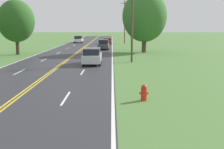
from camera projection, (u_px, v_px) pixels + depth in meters
name	position (u px, v px, depth m)	size (l,w,h in m)	color
fire_hydrant	(144.00, 92.00, 14.91)	(0.48, 0.32, 0.87)	red
utility_pole_midground	(133.00, 24.00, 30.53)	(1.80, 0.24, 7.98)	brown
utility_pole_far	(125.00, 22.00, 64.66)	(1.80, 0.24, 9.76)	brown
tree_behind_sign	(17.00, 21.00, 38.77)	(5.04, 5.04, 7.56)	#473828
tree_far_back	(145.00, 16.00, 42.16)	(6.69, 6.69, 9.30)	#473828
car_silver_van_mid_far	(93.00, 56.00, 29.14)	(1.85, 4.10, 1.70)	black
car_dark_grey_sedan_receding	(104.00, 45.00, 48.46)	(1.90, 4.29, 1.69)	black
car_red_sedan_distant	(108.00, 41.00, 63.39)	(1.99, 4.01, 1.34)	black
car_white_hatchback_horizon	(79.00, 39.00, 68.50)	(1.95, 3.96, 1.70)	black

